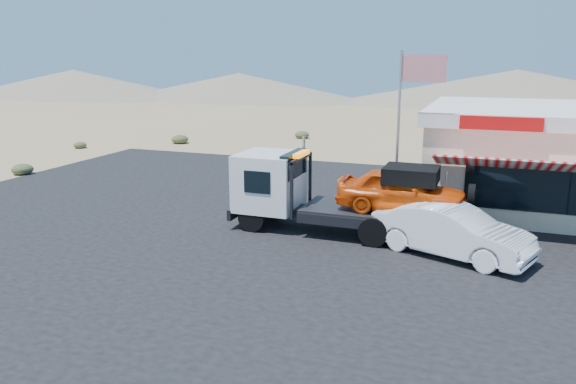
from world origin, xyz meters
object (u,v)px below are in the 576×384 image
at_px(jerky_store, 565,157).
at_px(flagpole, 406,118).
at_px(white_sedan, 452,231).
at_px(tow_truck, 345,192).

relative_size(jerky_store, flagpole, 1.73).
bearing_deg(white_sedan, jerky_store, -5.42).
bearing_deg(jerky_store, tow_truck, -138.65).
xyz_separation_m(white_sedan, flagpole, (-1.96, 2.89, 2.98)).
height_order(jerky_store, flagpole, flagpole).
relative_size(tow_truck, flagpole, 1.33).
distance_m(tow_truck, jerky_store, 9.56).
height_order(white_sedan, flagpole, flagpole).
bearing_deg(flagpole, tow_truck, -131.11).
xyz_separation_m(tow_truck, flagpole, (1.60, 1.83, 2.32)).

